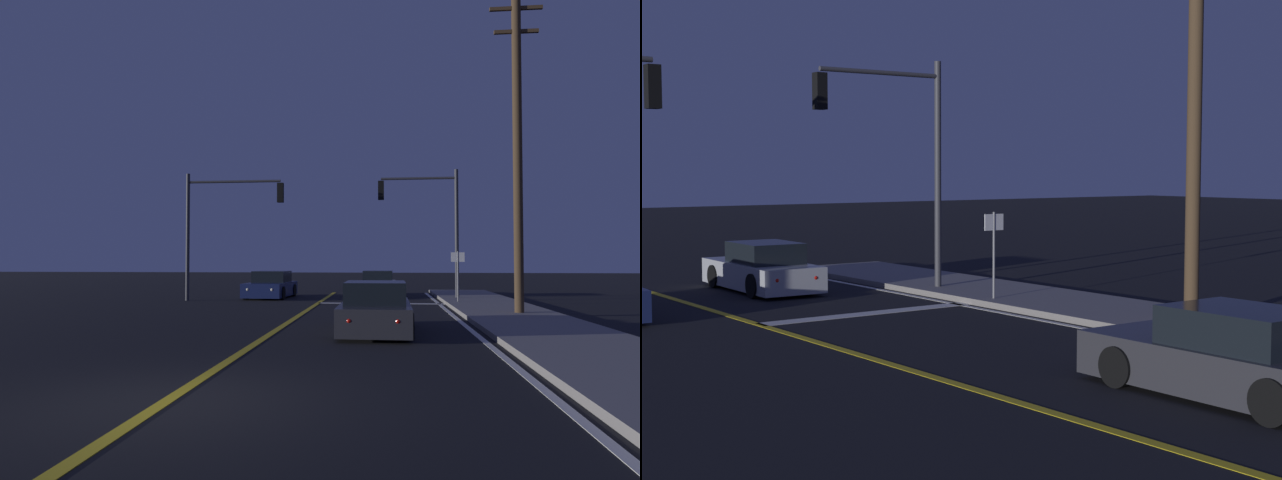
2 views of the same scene
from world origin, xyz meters
The scene contains 12 objects.
ground_plane centered at (0.00, 0.00, 0.00)m, with size 160.00×160.00×0.00m, color black.
sidewalk_right centered at (7.09, 9.76, 0.07)m, with size 3.20×35.14×0.15m, color gray.
lane_line_center centered at (0.00, 9.76, 0.01)m, with size 0.20×33.19×0.01m, color gold.
lane_line_edge_right centered at (5.24, 9.76, 0.01)m, with size 0.16×33.19×0.01m, color silver.
stop_bar centered at (2.74, 18.02, 0.01)m, with size 5.49×0.50×0.01m, color silver.
car_side_waiting_charcoal centered at (2.68, 7.82, 0.58)m, with size 1.91×4.55×1.34m.
car_mid_block_silver centered at (2.57, 23.35, 0.58)m, with size 1.94×4.51×1.34m.
car_lead_oncoming_navy centered at (-2.78, 21.36, 0.58)m, with size 2.14×4.44×1.34m.
traffic_signal_near_right centered at (5.01, 20.32, 4.10)m, with size 3.77×0.28×6.18m.
traffic_signal_far_left centered at (-4.64, 18.92, 4.02)m, with size 4.65×0.28×5.96m.
utility_pole_right centered at (7.39, 12.53, 5.72)m, with size 1.75×0.31×11.06m.
street_sign_corner centered at (5.99, 17.52, 1.54)m, with size 0.56×0.06×2.27m.
Camera 1 is at (2.94, -7.68, 1.91)m, focal length 32.87 mm.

